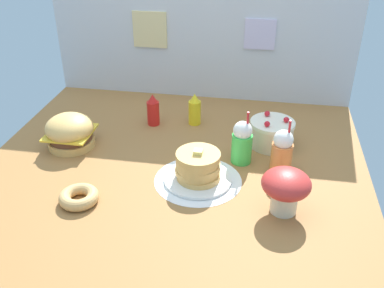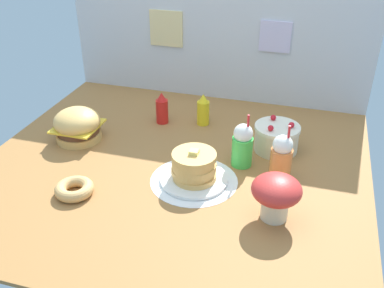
{
  "view_description": "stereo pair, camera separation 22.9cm",
  "coord_description": "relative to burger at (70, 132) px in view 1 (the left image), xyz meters",
  "views": [
    {
      "loc": [
        0.43,
        -1.9,
        1.27
      ],
      "look_at": [
        0.09,
        0.06,
        0.11
      ],
      "focal_mm": 41.05,
      "sensor_mm": 36.0,
      "label": 1
    },
    {
      "loc": [
        0.65,
        -1.85,
        1.27
      ],
      "look_at": [
        0.09,
        0.06,
        0.11
      ],
      "focal_mm": 41.05,
      "sensor_mm": 36.0,
      "label": 2
    }
  ],
  "objects": [
    {
      "name": "cream_soda_cup",
      "position": [
        0.96,
        -0.0,
        0.03
      ],
      "size": [
        0.11,
        0.11,
        0.3
      ],
      "color": "green",
      "rests_on": "ground_plane"
    },
    {
      "name": "mustard_bottle",
      "position": [
        0.64,
        0.39,
        0.0
      ],
      "size": [
        0.08,
        0.08,
        0.2
      ],
      "color": "yellow",
      "rests_on": "ground_plane"
    },
    {
      "name": "layer_cake",
      "position": [
        1.12,
        0.2,
        -0.01
      ],
      "size": [
        0.25,
        0.25,
        0.18
      ],
      "color": "beige",
      "rests_on": "ground_plane"
    },
    {
      "name": "orange_float_cup",
      "position": [
        1.17,
        -0.06,
        0.03
      ],
      "size": [
        0.11,
        0.11,
        0.3
      ],
      "color": "orange",
      "rests_on": "ground_plane"
    },
    {
      "name": "doily_mat",
      "position": [
        0.76,
        -0.22,
        -0.09
      ],
      "size": [
        0.44,
        0.44,
        0.0
      ],
      "primitive_type": "cylinder",
      "color": "white",
      "rests_on": "ground_plane"
    },
    {
      "name": "ketchup_bottle",
      "position": [
        0.39,
        0.34,
        0.0
      ],
      "size": [
        0.08,
        0.08,
        0.2
      ],
      "color": "red",
      "rests_on": "ground_plane"
    },
    {
      "name": "back_wall",
      "position": [
        0.62,
        0.82,
        0.36
      ],
      "size": [
        2.02,
        0.04,
        0.9
      ],
      "color": "silver",
      "rests_on": "ground_plane"
    },
    {
      "name": "pancake_stack",
      "position": [
        0.76,
        -0.22,
        -0.02
      ],
      "size": [
        0.34,
        0.34,
        0.18
      ],
      "color": "white",
      "rests_on": "doily_mat"
    },
    {
      "name": "mushroom_stool",
      "position": [
        1.18,
        -0.39,
        0.04
      ],
      "size": [
        0.22,
        0.22,
        0.21
      ],
      "color": "beige",
      "rests_on": "ground_plane"
    },
    {
      "name": "donut_pink_glaze",
      "position": [
        0.24,
        -0.49,
        -0.06
      ],
      "size": [
        0.19,
        0.19,
        0.06
      ],
      "color": "tan",
      "rests_on": "ground_plane"
    },
    {
      "name": "ground_plane",
      "position": [
        0.62,
        -0.11,
        -0.1
      ],
      "size": [
        2.02,
        1.87,
        0.02
      ],
      "primitive_type": "cube",
      "color": "#9E6B38"
    },
    {
      "name": "burger",
      "position": [
        0.0,
        0.0,
        0.0
      ],
      "size": [
        0.27,
        0.27,
        0.19
      ],
      "color": "#DBA859",
      "rests_on": "ground_plane"
    }
  ]
}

